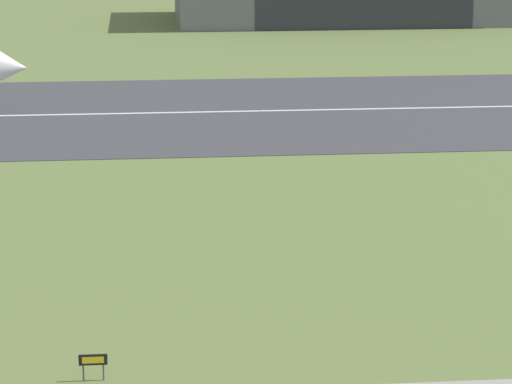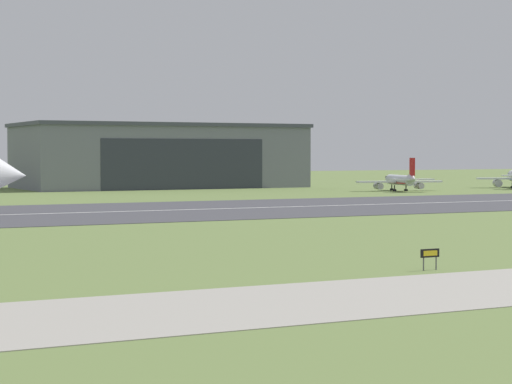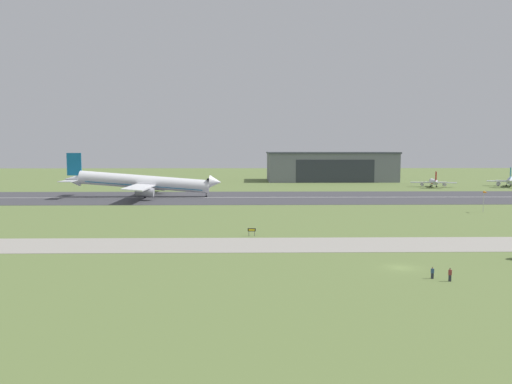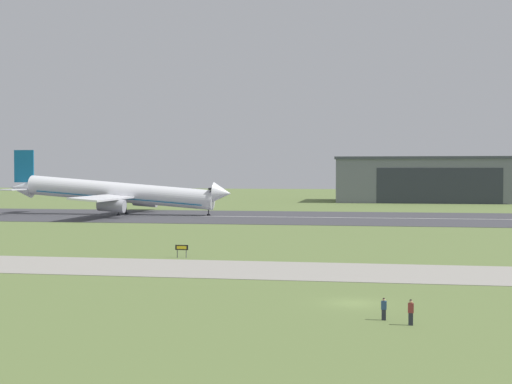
{
  "view_description": "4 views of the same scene",
  "coord_description": "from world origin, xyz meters",
  "views": [
    {
      "loc": [
        -19.2,
        -37.87,
        28.48
      ],
      "look_at": [
        -10.16,
        55.71,
        3.54
      ],
      "focal_mm": 85.0,
      "sensor_mm": 36.0,
      "label": 1
    },
    {
      "loc": [
        -67.16,
        -33.09,
        8.86
      ],
      "look_at": [
        -18.98,
        63.38,
        4.52
      ],
      "focal_mm": 70.0,
      "sensor_mm": 36.0,
      "label": 2
    },
    {
      "loc": [
        -23.24,
        -73.58,
        18.06
      ],
      "look_at": [
        -20.7,
        68.02,
        5.51
      ],
      "focal_mm": 35.0,
      "sensor_mm": 36.0,
      "label": 3
    },
    {
      "loc": [
        1.76,
        -59.04,
        10.94
      ],
      "look_at": [
        -20.59,
        73.76,
        6.94
      ],
      "focal_mm": 50.0,
      "sensor_mm": 36.0,
      "label": 4
    }
  ],
  "objects": [
    {
      "name": "ground_plane",
      "position": [
        0.0,
        53.67,
        0.0
      ],
      "size": [
        634.73,
        634.73,
        0.0
      ],
      "primitive_type": "plane",
      "color": "olive"
    },
    {
      "name": "runway_strip",
      "position": [
        0.0,
        107.35,
        0.03
      ],
      "size": [
        394.73,
        48.16,
        0.06
      ],
      "primitive_type": "cube",
      "color": "#3D3D42",
      "rests_on": "ground_plane"
    },
    {
      "name": "runway_centreline",
      "position": [
        0.0,
        107.35,
        0.07
      ],
      "size": [
        355.25,
        0.7,
        0.01
      ],
      "primitive_type": "cube",
      "color": "silver",
      "rests_on": "runway_strip"
    },
    {
      "name": "taxiway_road",
      "position": [
        0.0,
        18.19,
        0.03
      ],
      "size": [
        296.04,
        14.31,
        0.05
      ],
      "primitive_type": "cube",
      "color": "gray",
      "rests_on": "ground_plane"
    },
    {
      "name": "hangar_building",
      "position": [
        22.48,
        200.42,
        7.93
      ],
      "size": [
        69.22,
        33.7,
        15.83
      ],
      "color": "slate",
      "rests_on": "ground_plane"
    },
    {
      "name": "airplane_landing",
      "position": [
        -61.07,
        109.47,
        5.44
      ],
      "size": [
        57.65,
        52.38,
        16.23
      ],
      "color": "white",
      "rests_on": "ground_plane"
    },
    {
      "name": "airplane_parked_west",
      "position": [
        62.61,
        153.68,
        2.41
      ],
      "size": [
        20.18,
        17.73,
        7.57
      ],
      "color": "silver",
      "rests_on": "ground_plane"
    },
    {
      "name": "airplane_parked_centre",
      "position": [
        100.13,
        156.81,
        2.71
      ],
      "size": [
        20.4,
        22.48,
        9.3
      ],
      "color": "silver",
      "rests_on": "ground_plane"
    },
    {
      "name": "windsock_pole",
      "position": [
        43.05,
        63.18,
        5.42
      ],
      "size": [
        0.89,
        2.75,
        6.03
      ],
      "color": "#B7B7BC",
      "rests_on": "ground_plane"
    },
    {
      "name": "runway_sign",
      "position": [
        -22.31,
        27.56,
        1.19
      ],
      "size": [
        1.65,
        0.14,
        1.61
      ],
      "color": "#4C4C51",
      "rests_on": "ground_plane"
    },
    {
      "name": "spectator_left",
      "position": [
        2.39,
        -6.37,
        0.85
      ],
      "size": [
        0.4,
        0.24,
        1.64
      ],
      "color": "#282B38",
      "rests_on": "ground_plane"
    },
    {
      "name": "spectator_right",
      "position": [
        4.26,
        -7.8,
        0.98
      ],
      "size": [
        0.4,
        0.24,
        1.85
      ],
      "color": "#282B38",
      "rests_on": "ground_plane"
    }
  ]
}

